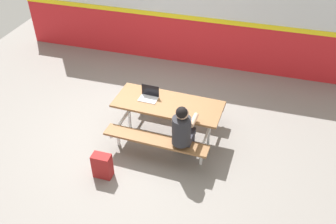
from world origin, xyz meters
TOP-DOWN VIEW (x-y plane):
  - ground_plane at (0.00, 0.00)m, footprint 10.00×10.00m
  - accent_backdrop at (0.00, 2.76)m, footprint 8.00×0.14m
  - picnic_table_main at (0.43, 0.00)m, footprint 1.90×1.62m
  - student_nearer at (0.84, -0.57)m, footprint 0.37×0.53m
  - laptop_silver at (0.07, 0.05)m, footprint 0.33×0.23m
  - backpack_dark at (-0.30, -1.23)m, footprint 0.30×0.22m

SIDE VIEW (x-z plane):
  - ground_plane at x=0.00m, z-range -0.02..0.00m
  - backpack_dark at x=-0.30m, z-range 0.00..0.44m
  - picnic_table_main at x=0.43m, z-range 0.20..0.94m
  - student_nearer at x=0.84m, z-range 0.10..1.31m
  - laptop_silver at x=0.07m, z-range 0.67..0.90m
  - accent_backdrop at x=0.00m, z-range -0.05..2.55m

